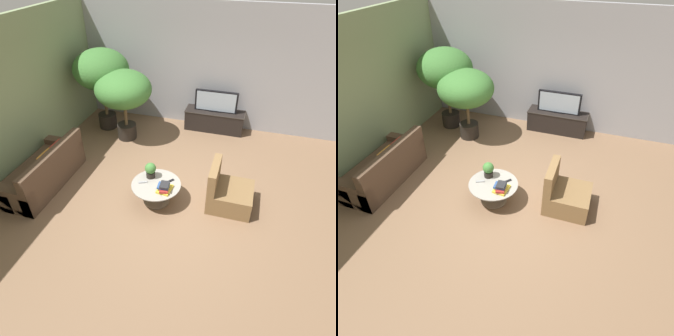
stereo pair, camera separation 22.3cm
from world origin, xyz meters
TOP-DOWN VIEW (x-y plane):
  - ground_plane at (0.00, 0.00)m, footprint 24.00×24.00m
  - back_wall_stone at (0.00, 3.26)m, footprint 7.40×0.12m
  - side_wall_left at (-3.26, 0.20)m, footprint 0.12×7.40m
  - media_console at (0.34, 2.94)m, footprint 1.52×0.50m
  - television at (0.34, 2.94)m, footprint 1.07×0.13m
  - coffee_table at (-0.25, -0.12)m, footprint 0.92×0.92m
  - couch_by_wall at (-2.58, -0.26)m, footprint 0.84×1.90m
  - armchair_wicker at (1.05, 0.16)m, footprint 0.80×0.76m
  - potted_palm_tall at (-2.40, 2.29)m, footprint 1.35×1.35m
  - potted_palm_corner at (-1.69, 1.91)m, footprint 1.33×1.33m
  - potted_plant_tabletop at (-0.41, 0.05)m, footprint 0.21×0.21m
  - book_stack at (-0.05, -0.24)m, footprint 0.26×0.33m
  - remote_black at (-0.02, 0.03)m, footprint 0.13×0.15m
  - remote_silver at (-0.50, -0.15)m, footprint 0.16×0.10m

SIDE VIEW (x-z plane):
  - ground_plane at x=0.00m, z-range 0.00..0.00m
  - armchair_wicker at x=1.05m, z-range -0.16..0.70m
  - media_console at x=0.34m, z-range 0.01..0.54m
  - coffee_table at x=-0.25m, z-range 0.08..0.49m
  - couch_by_wall at x=-2.58m, z-range -0.13..0.71m
  - remote_black at x=-0.02m, z-range 0.41..0.43m
  - remote_silver at x=-0.50m, z-range 0.41..0.43m
  - book_stack at x=-0.05m, z-range 0.40..0.55m
  - potted_plant_tabletop at x=-0.41m, z-range 0.42..0.73m
  - television at x=0.34m, z-range 0.53..1.06m
  - potted_palm_corner at x=-1.69m, z-range 0.37..2.09m
  - potted_palm_tall at x=-2.40m, z-range 0.48..2.51m
  - back_wall_stone at x=0.00m, z-range 0.00..3.00m
  - side_wall_left at x=-3.26m, z-range 0.00..3.00m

